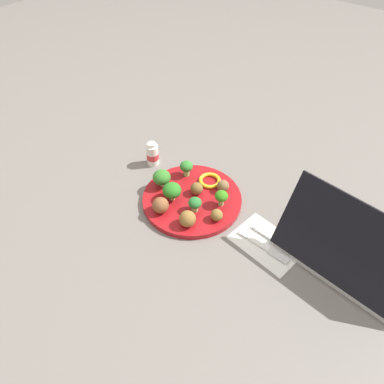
{
  "coord_description": "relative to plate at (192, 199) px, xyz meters",
  "views": [
    {
      "loc": [
        0.45,
        -0.54,
        0.73
      ],
      "look_at": [
        0.0,
        0.0,
        0.04
      ],
      "focal_mm": 33.1,
      "sensor_mm": 36.0,
      "label": 1
    }
  ],
  "objects": [
    {
      "name": "meatball_back_left",
      "position": [
        0.06,
        -0.08,
        0.03
      ],
      "size": [
        0.04,
        0.04,
        0.04
      ],
      "primitive_type": "sphere",
      "color": "olive",
      "rests_on": "plate"
    },
    {
      "name": "knife",
      "position": [
        0.25,
        -0.01,
        -0.0
      ],
      "size": [
        0.15,
        0.02,
        0.01
      ],
      "color": "white",
      "rests_on": "napkin"
    },
    {
      "name": "meatball_back_right",
      "position": [
        0.0,
        0.02,
        0.03
      ],
      "size": [
        0.04,
        0.04,
        0.04
      ],
      "primitive_type": "sphere",
      "color": "brown",
      "rests_on": "plate"
    },
    {
      "name": "plate",
      "position": [
        0.0,
        0.0,
        0.0
      ],
      "size": [
        0.28,
        0.28,
        0.02
      ],
      "primitive_type": "cylinder",
      "color": "maroon",
      "rests_on": "ground_plane"
    },
    {
      "name": "meatball_far_rim",
      "position": [
        0.1,
        -0.02,
        0.02
      ],
      "size": [
        0.03,
        0.03,
        0.03
      ],
      "primitive_type": "sphere",
      "color": "brown",
      "rests_on": "plate"
    },
    {
      "name": "broccoli_floret_center",
      "position": [
        -0.1,
        -0.02,
        0.04
      ],
      "size": [
        0.05,
        0.05,
        0.05
      ],
      "color": "#A1CC83",
      "rests_on": "plate"
    },
    {
      "name": "broccoli_floret_near_rim",
      "position": [
        -0.07,
        0.06,
        0.04
      ],
      "size": [
        0.04,
        0.04,
        0.05
      ],
      "color": "#8FCF6B",
      "rests_on": "plate"
    },
    {
      "name": "pepper_ring_far_rim",
      "position": [
        -0.0,
        0.08,
        0.01
      ],
      "size": [
        0.09,
        0.09,
        0.01
      ],
      "primitive_type": "torus",
      "rotation": [
        0.0,
        0.0,
        2.64
      ],
      "color": "yellow",
      "rests_on": "plate"
    },
    {
      "name": "napkin",
      "position": [
        0.24,
        0.01,
        -0.01
      ],
      "size": [
        0.18,
        0.14,
        0.01
      ],
      "primitive_type": "cube",
      "rotation": [
        0.0,
        0.0,
        -0.11
      ],
      "color": "white",
      "rests_on": "ground_plane"
    },
    {
      "name": "broccoli_floret_back_right",
      "position": [
        -0.04,
        -0.04,
        0.04
      ],
      "size": [
        0.05,
        0.05,
        0.05
      ],
      "color": "#ADC673",
      "rests_on": "plate"
    },
    {
      "name": "yogurt_bottle",
      "position": [
        -0.2,
        0.05,
        0.03
      ],
      "size": [
        0.04,
        0.04,
        0.08
      ],
      "color": "white",
      "rests_on": "ground_plane"
    },
    {
      "name": "laptop",
      "position": [
        0.41,
        0.08,
        0.03
      ],
      "size": [
        0.34,
        0.25,
        0.2
      ],
      "color": "silver",
      "rests_on": "ground_plane"
    },
    {
      "name": "broccoli_floret_mid_left",
      "position": [
        0.04,
        -0.03,
        0.03
      ],
      "size": [
        0.04,
        0.04,
        0.04
      ],
      "color": "#94CB7C",
      "rests_on": "plate"
    },
    {
      "name": "ground_plane",
      "position": [
        0.0,
        0.0,
        -0.01
      ],
      "size": [
        4.0,
        4.0,
        0.0
      ],
      "primitive_type": "plane",
      "color": "slate"
    },
    {
      "name": "meatball_mid_right",
      "position": [
        0.05,
        0.08,
        0.03
      ],
      "size": [
        0.04,
        0.04,
        0.04
      ],
      "primitive_type": "sphere",
      "color": "brown",
      "rests_on": "plate"
    },
    {
      "name": "fork",
      "position": [
        0.25,
        0.02,
        -0.0
      ],
      "size": [
        0.12,
        0.03,
        0.01
      ],
      "color": "silver",
      "rests_on": "napkin"
    },
    {
      "name": "meatball_front_right",
      "position": [
        -0.03,
        -0.09,
        0.03
      ],
      "size": [
        0.04,
        0.04,
        0.04
      ],
      "primitive_type": "sphere",
      "color": "brown",
      "rests_on": "plate"
    },
    {
      "name": "broccoli_floret_back_left",
      "position": [
        0.08,
        0.03,
        0.04
      ],
      "size": [
        0.04,
        0.04,
        0.05
      ],
      "color": "#90BA67",
      "rests_on": "plate"
    }
  ]
}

